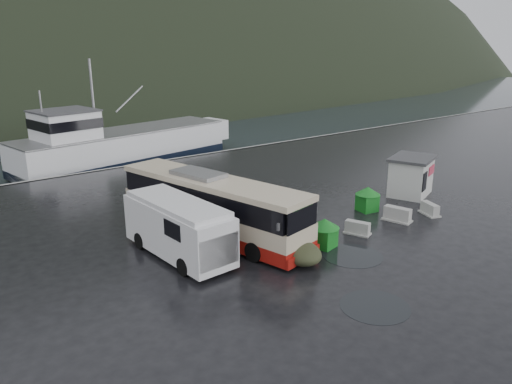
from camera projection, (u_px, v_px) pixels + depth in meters
ground at (292, 235)px, 27.04m from camera, size 160.00×160.00×0.00m
quay_edge at (136, 165)px, 42.28m from camera, size 160.00×0.60×1.50m
coach_bus at (213, 235)px, 27.06m from camera, size 5.54×12.39×3.40m
white_van at (179, 255)px, 24.46m from camera, size 2.74×6.91×2.84m
waste_bin_left at (324, 247)px, 25.47m from camera, size 1.31×1.31×1.52m
waste_bin_right at (367, 211)px, 30.87m from camera, size 1.26×1.26×1.53m
dome_tent at (298, 262)px, 23.74m from camera, size 2.26×2.90×1.04m
ticket_kiosk at (409, 194)px, 34.12m from camera, size 4.07×3.60×2.64m
jersey_barrier_a at (357, 234)px, 27.18m from camera, size 1.18×1.57×0.71m
jersey_barrier_b at (397, 221)px, 29.13m from camera, size 1.21×1.80×0.82m
jersey_barrier_c at (429, 214)px, 30.20m from camera, size 1.16×1.58×0.71m
fishing_trawler at (125, 149)px, 48.21m from camera, size 25.32×9.61×9.90m
puddles at (362, 277)px, 22.24m from camera, size 5.86×6.76×0.01m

